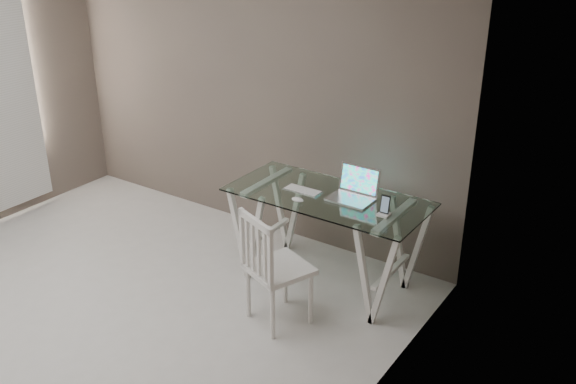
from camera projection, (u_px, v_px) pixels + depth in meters
The scene contains 7 objects.
room at pixel (4, 95), 3.69m from camera, with size 4.50×4.52×2.71m.
desk at pixel (326, 239), 4.90m from camera, with size 1.50×0.70×0.75m.
chair at pixel (270, 265), 4.37m from camera, with size 0.51×0.51×0.86m.
laptop at pixel (354, 191), 4.70m from camera, with size 0.32×0.27×0.22m.
keyboard at pixel (303, 190), 4.83m from camera, with size 0.29×0.13×0.01m, color silver.
mouse at pixel (298, 200), 4.65m from camera, with size 0.10×0.06×0.03m, color white.
phone_dock at pixel (384, 210), 4.43m from camera, with size 0.08×0.08×0.15m.
Camera 1 is at (3.31, -2.04, 2.71)m, focal length 40.00 mm.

